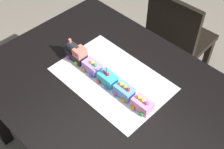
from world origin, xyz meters
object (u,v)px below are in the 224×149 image
object	(u,v)px
chair	(177,39)
cake_car_hopper_sky_blue	(124,91)
cake_car_flatbed_lavender	(92,67)
birthday_candle	(107,69)
cake_car_gondola_bubblegum	(142,104)
cake_locomotive	(76,53)
cake_car_tanker_turquoise	(108,78)
dining_table	(112,102)

from	to	relation	value
chair	cake_car_hopper_sky_blue	bearing A→B (deg)	103.59
cake_car_flatbed_lavender	birthday_candle	distance (m)	0.13
cake_car_gondola_bubblegum	cake_locomotive	bearing A→B (deg)	-180.00
birthday_candle	cake_car_tanker_turquoise	bearing A→B (deg)	0.00
dining_table	cake_car_hopper_sky_blue	size ratio (longest dim) A/B	14.00
cake_locomotive	cake_car_gondola_bubblegum	bearing A→B (deg)	0.00
chair	cake_car_gondola_bubblegum	distance (m)	0.94
dining_table	cake_car_hopper_sky_blue	distance (m)	0.16
chair	cake_car_hopper_sky_blue	world-z (taller)	chair
dining_table	cake_car_hopper_sky_blue	world-z (taller)	cake_car_hopper_sky_blue
cake_car_tanker_turquoise	cake_car_gondola_bubblegum	world-z (taller)	same
cake_car_flatbed_lavender	cake_car_hopper_sky_blue	distance (m)	0.24
cake_car_flatbed_lavender	cake_car_hopper_sky_blue	size ratio (longest dim) A/B	1.00
dining_table	cake_car_gondola_bubblegum	bearing A→B (deg)	4.29
chair	cake_locomotive	world-z (taller)	same
cake_locomotive	birthday_candle	xyz separation A→B (m)	(0.24, 0.00, 0.05)
birthday_candle	chair	bearing A→B (deg)	97.22
chair	birthday_candle	size ratio (longest dim) A/B	17.31
dining_table	cake_car_flatbed_lavender	size ratio (longest dim) A/B	14.00
cake_car_flatbed_lavender	cake_car_tanker_turquoise	distance (m)	0.12
cake_locomotive	birthday_candle	size ratio (longest dim) A/B	2.82
dining_table	cake_car_gondola_bubblegum	size ratio (longest dim) A/B	14.00
chair	cake_car_tanker_turquoise	bearing A→B (deg)	95.64
cake_car_tanker_turquoise	cake_car_gondola_bubblegum	bearing A→B (deg)	0.00
cake_locomotive	dining_table	bearing A→B (deg)	-2.74
cake_locomotive	cake_car_tanker_turquoise	distance (m)	0.25
dining_table	cake_car_tanker_turquoise	bearing A→B (deg)	163.71
chair	cake_car_flatbed_lavender	xyz separation A→B (m)	(-0.01, -0.82, 0.30)
cake_car_tanker_turquoise	cake_car_hopper_sky_blue	size ratio (longest dim) A/B	1.00
cake_car_gondola_bubblegum	birthday_candle	bearing A→B (deg)	-180.00
cake_car_hopper_sky_blue	chair	bearing A→B (deg)	105.47
cake_car_flatbed_lavender	cake_locomotive	bearing A→B (deg)	-180.00
cake_locomotive	cake_car_flatbed_lavender	xyz separation A→B (m)	(0.13, 0.00, -0.02)
dining_table	cake_locomotive	size ratio (longest dim) A/B	10.00
dining_table	birthday_candle	size ratio (longest dim) A/B	28.17
cake_locomotive	birthday_candle	distance (m)	0.25
cake_car_flatbed_lavender	cake_car_gondola_bubblegum	world-z (taller)	same
dining_table	cake_car_flatbed_lavender	xyz separation A→B (m)	(-0.17, 0.01, 0.14)
chair	birthday_candle	distance (m)	0.90
cake_car_gondola_bubblegum	birthday_candle	distance (m)	0.25
cake_car_flatbed_lavender	cake_car_gondola_bubblegum	xyz separation A→B (m)	(0.35, 0.00, 0.00)
chair	cake_car_gondola_bubblegum	world-z (taller)	chair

